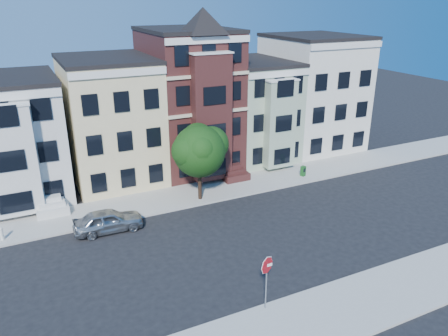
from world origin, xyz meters
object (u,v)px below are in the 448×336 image
stop_sign (266,280)px  fire_hydrant (2,235)px  newspaper_box (303,171)px  parked_car (108,221)px  street_tree (199,155)px

stop_sign → fire_hydrant: bearing=130.4°
newspaper_box → stop_sign: size_ratio=0.26×
parked_car → newspaper_box: size_ratio=5.21×
stop_sign → street_tree: bearing=79.5°
fire_hydrant → stop_sign: 17.61m
fire_hydrant → stop_sign: (11.78, -13.02, 1.34)m
newspaper_box → stop_sign: (-11.93, -13.60, 1.25)m
street_tree → fire_hydrant: 14.20m
parked_car → fire_hydrant: parked_car is taller
parked_car → newspaper_box: bearing=-81.1°
parked_car → street_tree: bearing=-74.9°
street_tree → newspaper_box: street_tree is taller
parked_car → stop_sign: (5.32, -11.50, 1.06)m
newspaper_box → stop_sign: bearing=-154.1°
street_tree → parked_car: street_tree is taller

